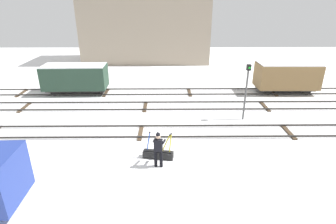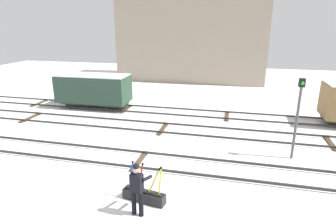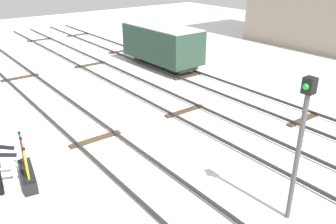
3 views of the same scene
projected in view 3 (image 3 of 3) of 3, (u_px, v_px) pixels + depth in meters
The scene contains 7 objects.
ground_plane at pixel (96, 140), 12.54m from camera, with size 60.00×60.00×0.00m, color white.
track_main_line at pixel (95, 137), 12.50m from camera, with size 44.00×1.94×0.18m.
track_siding_near at pixel (185, 110), 14.79m from camera, with size 44.00×1.94×0.18m.
track_siding_far at pixel (237, 93), 16.59m from camera, with size 44.00×1.94×0.18m.
switch_lever_frame at pixel (27, 174), 10.13m from camera, with size 1.56×0.63×1.45m.
signal_post at pixel (301, 137), 7.92m from camera, with size 0.24×0.32×3.66m.
freight_car_back_track at pixel (162, 44), 20.37m from camera, with size 5.11×2.24×2.40m.
Camera 3 is at (10.36, -4.71, 5.95)m, focal length 37.85 mm.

